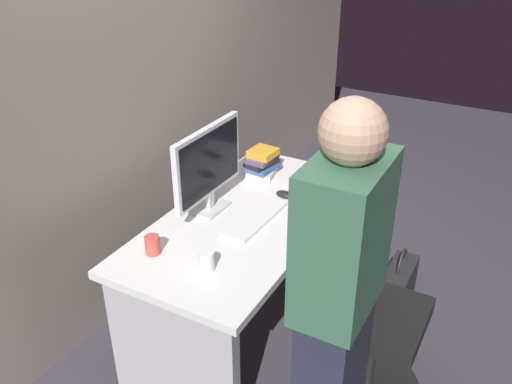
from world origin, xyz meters
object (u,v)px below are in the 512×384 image
at_px(office_chair, 364,318).
at_px(cup_near_keyboard, 207,261).
at_px(person_at_desk, 337,306).
at_px(desk, 248,251).
at_px(keyboard, 256,219).
at_px(cell_phone, 326,182).
at_px(monitor, 208,165).
at_px(handbag, 399,284).
at_px(book_stack, 263,163).
at_px(mouse, 285,194).
at_px(cup_by_monitor, 152,245).

relative_size(office_chair, cup_near_keyboard, 10.62).
bearing_deg(person_at_desk, desk, 51.03).
bearing_deg(desk, keyboard, -111.29).
distance_m(cup_near_keyboard, cell_phone, 1.02).
xyz_separation_m(office_chair, monitor, (0.08, 0.89, 0.56)).
bearing_deg(handbag, book_stack, 99.50).
bearing_deg(book_stack, office_chair, -124.22).
bearing_deg(book_stack, mouse, -129.03).
bearing_deg(keyboard, cup_by_monitor, 151.55).
relative_size(keyboard, cell_phone, 2.99).
bearing_deg(cup_by_monitor, cell_phone, -22.58).
bearing_deg(office_chair, cup_near_keyboard, 120.69).
relative_size(office_chair, book_stack, 4.11).
height_order(cup_near_keyboard, book_stack, book_stack).
bearing_deg(book_stack, cell_phone, -79.40).
height_order(office_chair, person_at_desk, person_at_desk).
xyz_separation_m(office_chair, book_stack, (0.58, 0.85, 0.37)).
bearing_deg(cup_near_keyboard, office_chair, -59.31).
distance_m(monitor, cell_phone, 0.75).
xyz_separation_m(mouse, book_stack, (0.19, 0.24, 0.05)).
bearing_deg(desk, book_stack, 18.80).
distance_m(book_stack, handbag, 1.09).
distance_m(office_chair, keyboard, 0.71).
height_order(desk, person_at_desk, person_at_desk).
bearing_deg(monitor, cup_near_keyboard, -148.56).
bearing_deg(monitor, person_at_desk, -120.41).
distance_m(desk, handbag, 0.99).
xyz_separation_m(desk, cell_phone, (0.53, -0.21, 0.23)).
bearing_deg(office_chair, desk, 80.54).
relative_size(keyboard, mouse, 4.30).
distance_m(monitor, handbag, 1.39).
distance_m(cup_by_monitor, book_stack, 0.96).
bearing_deg(person_at_desk, office_chair, 1.52).
bearing_deg(cup_by_monitor, handbag, -39.40).
height_order(book_stack, cell_phone, book_stack).
bearing_deg(cup_by_monitor, monitor, -1.50).
bearing_deg(keyboard, office_chair, -96.59).
distance_m(mouse, cup_near_keyboard, 0.75).
bearing_deg(cup_by_monitor, desk, -23.11).
bearing_deg(monitor, cup_by_monitor, 178.50).
relative_size(office_chair, monitor, 1.74).
bearing_deg(mouse, book_stack, 50.97).
xyz_separation_m(person_at_desk, monitor, (0.53, 0.90, 0.15)).
bearing_deg(desk, cup_by_monitor, 156.89).
relative_size(cup_near_keyboard, cup_by_monitor, 0.98).
distance_m(desk, person_at_desk, 0.96).
height_order(mouse, cell_phone, mouse).
xyz_separation_m(keyboard, handbag, (0.63, -0.63, -0.60)).
xyz_separation_m(monitor, cup_by_monitor, (-0.46, 0.01, -0.21)).
height_order(desk, cup_near_keyboard, cup_near_keyboard).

